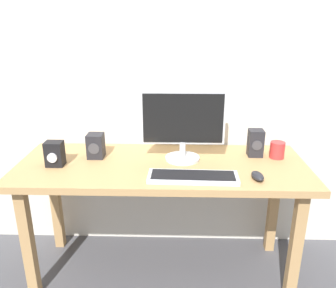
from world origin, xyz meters
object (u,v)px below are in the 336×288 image
(speaker_right, at_px, (255,143))
(speaker_left, at_px, (96,146))
(mouse, at_px, (258,176))
(desk, at_px, (162,177))
(audio_controller, at_px, (55,154))
(coffee_mug, at_px, (277,150))
(monitor, at_px, (183,124))
(keyboard_primary, at_px, (193,177))

(speaker_right, relative_size, speaker_left, 1.12)
(speaker_left, bearing_deg, mouse, -17.49)
(desk, relative_size, audio_controller, 11.74)
(speaker_left, bearing_deg, speaker_right, 3.17)
(audio_controller, height_order, coffee_mug, audio_controller)
(mouse, bearing_deg, speaker_right, 69.94)
(desk, distance_m, audio_controller, 0.62)
(mouse, xyz_separation_m, coffee_mug, (0.18, 0.31, 0.03))
(mouse, distance_m, audio_controller, 1.12)
(monitor, height_order, keyboard_primary, monitor)
(desk, relative_size, speaker_left, 11.43)
(keyboard_primary, relative_size, mouse, 4.58)
(speaker_right, bearing_deg, keyboard_primary, -138.73)
(keyboard_primary, distance_m, mouse, 0.33)
(audio_controller, bearing_deg, speaker_right, 9.05)
(mouse, distance_m, speaker_right, 0.35)
(desk, height_order, speaker_left, speaker_left)
(monitor, height_order, speaker_left, monitor)
(desk, xyz_separation_m, speaker_left, (-0.40, 0.09, 0.16))
(speaker_right, xyz_separation_m, coffee_mug, (0.13, -0.03, -0.03))
(desk, xyz_separation_m, audio_controller, (-0.60, -0.04, 0.16))
(speaker_left, bearing_deg, audio_controller, -146.96)
(coffee_mug, bearing_deg, desk, -170.85)
(speaker_left, bearing_deg, monitor, -1.41)
(speaker_right, height_order, speaker_left, speaker_right)
(monitor, bearing_deg, keyboard_primary, -79.44)
(coffee_mug, bearing_deg, keyboard_primary, -148.84)
(monitor, bearing_deg, audio_controller, -170.62)
(speaker_right, distance_m, audio_controller, 1.18)
(desk, bearing_deg, monitor, 31.99)
(monitor, xyz_separation_m, keyboard_primary, (0.05, -0.28, -0.20))
(desk, distance_m, speaker_left, 0.44)
(keyboard_primary, xyz_separation_m, speaker_left, (-0.57, 0.29, 0.06))
(speaker_left, bearing_deg, desk, -12.40)
(mouse, height_order, audio_controller, audio_controller)
(audio_controller, bearing_deg, coffee_mug, 6.85)
(monitor, relative_size, coffee_mug, 4.89)
(mouse, height_order, speaker_left, speaker_left)
(desk, distance_m, speaker_right, 0.60)
(audio_controller, xyz_separation_m, coffee_mug, (1.29, 0.15, -0.02))
(keyboard_primary, relative_size, coffee_mug, 4.79)
(speaker_left, distance_m, audio_controller, 0.24)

